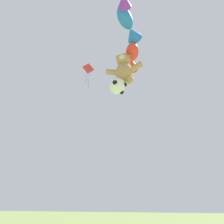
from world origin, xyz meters
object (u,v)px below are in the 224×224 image
(teddy_bear_kite, at_px, (124,69))
(soccer_ball_kite, at_px, (117,86))
(fish_kite_cobalt, at_px, (129,26))
(diamond_kite, at_px, (88,71))
(fish_kite_crimson, at_px, (132,58))

(teddy_bear_kite, distance_m, soccer_ball_kite, 1.60)
(teddy_bear_kite, bearing_deg, fish_kite_cobalt, -61.34)
(diamond_kite, bearing_deg, soccer_ball_kite, -33.27)
(diamond_kite, bearing_deg, teddy_bear_kite, -27.07)
(teddy_bear_kite, xyz_separation_m, fish_kite_cobalt, (0.78, -1.42, 2.08))
(soccer_ball_kite, relative_size, fish_kite_cobalt, 0.44)
(fish_kite_crimson, xyz_separation_m, diamond_kite, (-4.10, 1.28, 1.09))
(fish_kite_crimson, bearing_deg, fish_kite_cobalt, -81.41)
(fish_kite_crimson, distance_m, fish_kite_cobalt, 2.15)
(fish_kite_crimson, bearing_deg, teddy_bear_kite, -129.91)
(fish_kite_crimson, bearing_deg, diamond_kite, 162.62)
(fish_kite_cobalt, bearing_deg, soccer_ball_kite, 135.46)
(soccer_ball_kite, relative_size, diamond_kite, 0.39)
(soccer_ball_kite, bearing_deg, fish_kite_crimson, 43.74)
(teddy_bear_kite, relative_size, soccer_ball_kite, 2.27)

